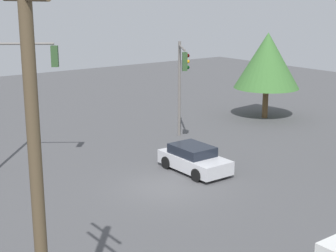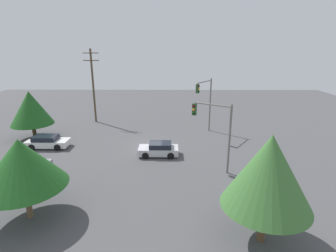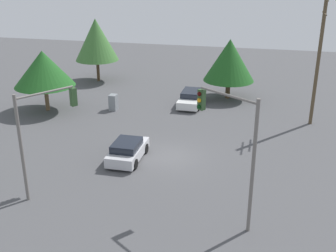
% 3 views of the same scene
% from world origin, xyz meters
% --- Properties ---
extents(ground_plane, '(80.00, 80.00, 0.00)m').
position_xyz_m(ground_plane, '(0.00, 0.00, 0.00)').
color(ground_plane, '#4C4C4F').
extents(sedan_silver, '(4.01, 1.98, 1.36)m').
position_xyz_m(sedan_silver, '(-1.05, 2.60, 0.66)').
color(sedan_silver, silver).
rests_on(sedan_silver, ground_plane).
extents(traffic_signal_main, '(3.17, 2.16, 6.15)m').
position_xyz_m(traffic_signal_main, '(-6.01, 5.68, 4.20)').
color(traffic_signal_main, slate).
rests_on(traffic_signal_main, ground_plane).
extents(traffic_signal_cross, '(2.28, 3.12, 6.85)m').
position_xyz_m(traffic_signal_cross, '(-6.55, -4.63, 4.65)').
color(traffic_signal_cross, slate).
rests_on(traffic_signal_cross, ground_plane).
extents(utility_pole_tall, '(2.20, 0.28, 10.40)m').
position_xyz_m(utility_pole_tall, '(8.76, -9.87, 5.50)').
color(utility_pole_tall, brown).
rests_on(utility_pole_tall, ground_plane).
extents(tree_far, '(4.83, 4.83, 6.36)m').
position_xyz_m(tree_far, '(-7.36, 14.76, 4.31)').
color(tree_far, brown).
rests_on(tree_far, ground_plane).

